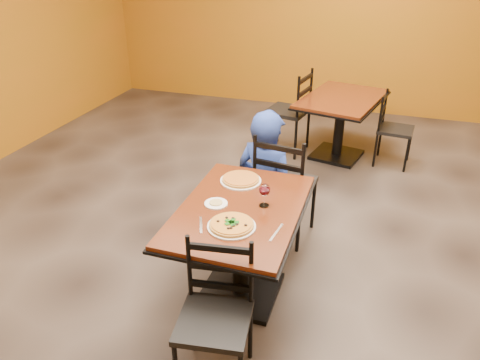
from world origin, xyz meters
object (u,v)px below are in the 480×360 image
(table_second, at_px, (341,113))
(side_plate, at_px, (216,204))
(chair_second_right, at_px, (396,130))
(plate_main, at_px, (232,226))
(diner, at_px, (266,172))
(wine_glass, at_px, (264,194))
(plate_far, at_px, (241,181))
(chair_main_far, at_px, (285,185))
(pizza_main, at_px, (232,224))
(chair_second_left, at_px, (287,111))
(pizza_far, at_px, (241,179))
(table_main, at_px, (241,231))
(chair_main_near, at_px, (214,322))

(table_second, height_order, side_plate, side_plate)
(chair_second_right, height_order, plate_main, chair_second_right)
(diner, bearing_deg, side_plate, 100.45)
(wine_glass, bearing_deg, plate_far, 132.10)
(chair_main_far, bearing_deg, table_second, -89.78)
(table_second, bearing_deg, pizza_main, -96.60)
(wine_glass, bearing_deg, plate_main, -111.77)
(chair_second_left, distance_m, wine_glass, 2.68)
(chair_second_left, bearing_deg, pizza_far, 14.15)
(chair_main_far, relative_size, pizza_main, 3.50)
(chair_second_left, bearing_deg, chair_main_far, 22.55)
(chair_main_far, bearing_deg, plate_far, 72.81)
(table_second, distance_m, pizza_far, 2.40)
(table_second, relative_size, pizza_main, 4.77)
(diner, bearing_deg, table_main, 111.01)
(table_second, relative_size, chair_main_far, 1.36)
(chair_main_far, height_order, side_plate, chair_main_far)
(chair_main_near, distance_m, pizza_main, 0.61)
(pizza_far, distance_m, wine_glass, 0.40)
(table_second, bearing_deg, table_main, -97.59)
(table_main, bearing_deg, chair_main_far, 82.11)
(pizza_far, relative_size, wine_glass, 1.56)
(table_second, relative_size, plate_main, 4.37)
(table_second, xyz_separation_m, plate_main, (-0.34, -2.95, 0.20))
(diner, distance_m, pizza_far, 0.61)
(chair_second_left, distance_m, chair_second_right, 1.28)
(table_main, bearing_deg, pizza_main, -85.51)
(chair_second_left, relative_size, plate_far, 3.27)
(diner, bearing_deg, pizza_main, 111.10)
(chair_second_left, relative_size, pizza_main, 3.57)
(table_second, bearing_deg, chair_second_right, 0.00)
(plate_main, bearing_deg, chair_second_right, 71.62)
(chair_main_far, height_order, plate_main, chair_main_far)
(table_main, height_order, chair_main_near, chair_main_near)
(pizza_far, bearing_deg, diner, 84.97)
(diner, bearing_deg, chair_second_left, -66.22)
(chair_main_near, height_order, plate_main, chair_main_near)
(diner, bearing_deg, plate_far, 101.93)
(table_second, bearing_deg, wine_glass, -94.66)
(table_main, relative_size, chair_second_right, 1.46)
(pizza_main, distance_m, plate_far, 0.62)
(table_main, relative_size, chair_main_near, 1.38)
(chair_main_near, xyz_separation_m, chair_main_far, (0.03, 1.64, 0.05))
(chair_second_right, height_order, wine_glass, wine_glass)
(plate_main, distance_m, side_plate, 0.30)
(chair_second_left, bearing_deg, chair_second_right, 100.20)
(pizza_main, xyz_separation_m, side_plate, (-0.19, 0.23, -0.02))
(table_main, height_order, plate_main, plate_main)
(chair_main_far, relative_size, plate_far, 3.21)
(wine_glass, bearing_deg, table_second, 85.34)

